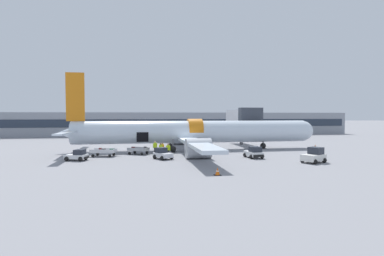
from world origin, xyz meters
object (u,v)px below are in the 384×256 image
baggage_tug_spare (314,156)px  ground_crew_driver (168,150)px  baggage_tug_mid (254,153)px  ground_crew_loader_b (155,147)px  baggage_cart_loading (139,151)px  baggage_tug_rear (163,154)px  baggage_tug_lead (77,156)px  ground_crew_loader_a (161,149)px  baggage_cart_queued (104,152)px  ground_crew_supervisor (162,148)px  airplane (191,133)px

baggage_tug_spare → ground_crew_driver: 17.80m
baggage_tug_mid → ground_crew_driver: ground_crew_driver is taller
ground_crew_loader_b → ground_crew_driver: bearing=-65.9°
baggage_cart_loading → ground_crew_loader_b: 2.40m
ground_crew_driver → baggage_tug_rear: bearing=-112.2°
baggage_tug_mid → ground_crew_loader_b: 13.84m
ground_crew_loader_b → baggage_tug_rear: bearing=-83.5°
baggage_tug_lead → baggage_cart_loading: baggage_tug_lead is taller
baggage_tug_mid → baggage_cart_loading: size_ratio=0.80×
ground_crew_loader_a → ground_crew_driver: 0.98m
baggage_tug_spare → ground_crew_loader_a: (-16.90, 8.02, 0.20)m
baggage_tug_mid → baggage_tug_rear: size_ratio=1.03×
baggage_cart_queued → ground_crew_supervisor: (7.75, 1.68, 0.29)m
airplane → baggage_tug_mid: airplane is taller
baggage_tug_lead → ground_crew_loader_a: size_ratio=1.58×
airplane → baggage_tug_mid: 11.94m
ground_crew_loader_b → ground_crew_supervisor: 1.06m
ground_crew_supervisor → ground_crew_driver: bearing=-80.9°
baggage_tug_lead → ground_crew_loader_a: (10.05, 1.71, 0.38)m
airplane → ground_crew_supervisor: airplane is taller
baggage_cart_loading → ground_crew_driver: bearing=-36.2°
baggage_tug_spare → ground_crew_driver: size_ratio=1.89×
ground_crew_loader_a → ground_crew_driver: (0.98, -0.05, -0.04)m
baggage_tug_mid → baggage_cart_loading: (-14.39, 6.03, -0.13)m
ground_crew_driver → ground_crew_loader_a: bearing=177.0°
baggage_tug_spare → airplane: bearing=128.8°
baggage_tug_spare → baggage_cart_loading: size_ratio=0.90×
baggage_tug_mid → baggage_tug_spare: bearing=-41.5°
ground_crew_loader_a → ground_crew_loader_b: size_ratio=1.03×
airplane → baggage_tug_spare: 18.83m
baggage_cart_loading → ground_crew_loader_a: 3.96m
baggage_tug_mid → baggage_cart_loading: bearing=157.3°
baggage_tug_mid → baggage_tug_rear: 11.52m
baggage_tug_mid → ground_crew_loader_b: bearing=151.1°
baggage_tug_spare → baggage_cart_queued: size_ratio=0.78×
ground_crew_driver → baggage_tug_mid: bearing=-17.1°
baggage_cart_queued → ground_crew_driver: size_ratio=2.41×
baggage_cart_queued → ground_crew_driver: 8.41m
baggage_tug_rear → baggage_cart_queued: (-7.37, 3.70, -0.06)m
ground_crew_driver → baggage_tug_lead: bearing=-171.4°
baggage_tug_mid → baggage_tug_rear: bearing=174.8°
baggage_tug_spare → baggage_cart_loading: (-19.73, 10.76, -0.24)m
baggage_cart_queued → ground_crew_supervisor: bearing=12.2°
baggage_tug_mid → baggage_cart_queued: (-18.84, 4.75, -0.10)m
airplane → ground_crew_loader_a: 8.53m
baggage_tug_lead → baggage_tug_mid: bearing=-4.2°
airplane → ground_crew_driver: bearing=-122.2°
baggage_tug_mid → ground_crew_loader_a: (-11.56, 3.30, 0.31)m
baggage_cart_loading → ground_crew_supervisor: (3.30, 0.40, 0.32)m
baggage_cart_queued → baggage_tug_spare: bearing=-21.4°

